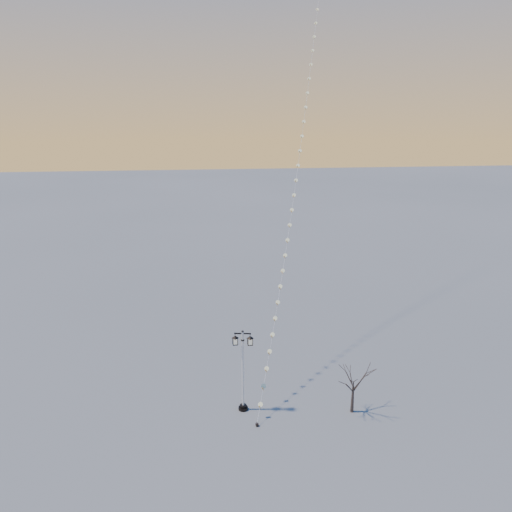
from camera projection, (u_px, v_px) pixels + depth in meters
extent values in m
plane|color=slate|center=(249.00, 428.00, 31.35)|extent=(300.00, 300.00, 0.00)
cylinder|color=black|center=(243.00, 408.00, 33.26)|extent=(0.64, 0.64, 0.18)
cylinder|color=black|center=(243.00, 406.00, 33.21)|extent=(0.46, 0.46, 0.16)
cylinder|color=silver|center=(243.00, 369.00, 32.45)|extent=(0.15, 0.15, 5.36)
cylinder|color=black|center=(243.00, 340.00, 31.88)|extent=(0.23, 0.23, 0.07)
cube|color=black|center=(243.00, 334.00, 31.76)|extent=(1.08, 0.25, 0.07)
sphere|color=black|center=(243.00, 332.00, 31.72)|extent=(0.16, 0.16, 0.16)
pyramid|color=black|center=(235.00, 336.00, 31.82)|extent=(0.50, 0.50, 0.16)
cube|color=beige|center=(235.00, 341.00, 31.92)|extent=(0.30, 0.30, 0.39)
cube|color=black|center=(235.00, 344.00, 31.98)|extent=(0.34, 0.34, 0.05)
pyramid|color=black|center=(250.00, 336.00, 31.78)|extent=(0.50, 0.50, 0.16)
cube|color=beige|center=(250.00, 341.00, 31.88)|extent=(0.30, 0.30, 0.39)
cube|color=black|center=(250.00, 344.00, 31.94)|extent=(0.34, 0.34, 0.05)
cone|color=#332922|center=(353.00, 399.00, 32.77)|extent=(0.23, 0.23, 1.93)
cylinder|color=black|center=(257.00, 425.00, 31.48)|extent=(0.20, 0.20, 0.20)
cylinder|color=black|center=(257.00, 424.00, 31.47)|extent=(0.03, 0.03, 0.26)
cone|color=orange|center=(302.00, 105.00, 41.91)|extent=(0.08, 0.08, 0.29)
cylinder|color=white|center=(257.00, 418.00, 31.34)|extent=(0.02, 0.02, 0.82)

